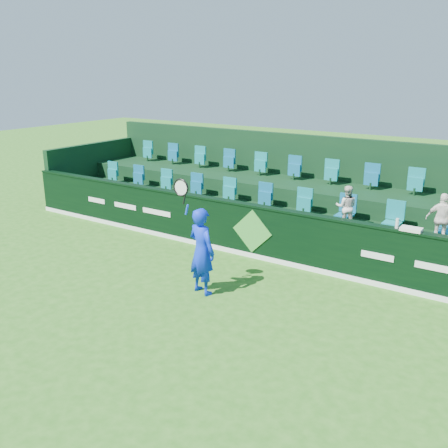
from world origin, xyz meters
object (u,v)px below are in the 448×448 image
Objects in this scene: spectator_middle at (442,219)px; towel at (411,229)px; tennis_player at (202,251)px; drinks_bottle at (397,223)px; spectator_left at (346,207)px.

towel is at bearing 63.83° from spectator_middle.
drinks_bottle is at bearing 36.74° from tennis_player.
drinks_bottle is at bearing 180.00° from towel.
spectator_left is (1.76, 3.55, 0.39)m from tennis_player.
tennis_player is 5.87× the size of towel.
tennis_player is 3.98m from spectator_left.
spectator_middle is at bearing 42.08° from tennis_player.
spectator_middle is 2.76× the size of towel.
towel is at bearing 0.00° from drinks_bottle.
tennis_player is at bearing -143.26° from drinks_bottle.
spectator_middle is at bearing 58.92° from drinks_bottle.
tennis_player is 2.32× the size of spectator_left.
spectator_left is 4.92× the size of drinks_bottle.
tennis_player is at bearing -145.59° from towel.
drinks_bottle is at bearing 51.62° from spectator_middle.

